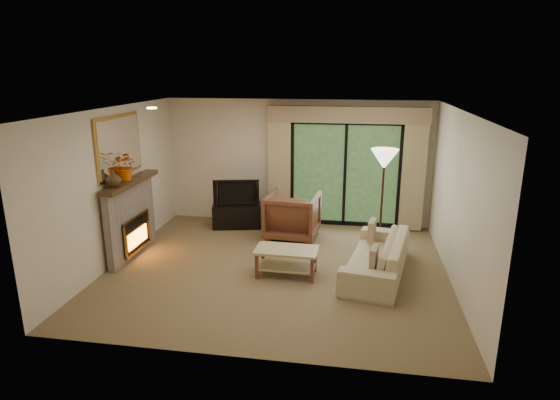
% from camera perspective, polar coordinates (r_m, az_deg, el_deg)
% --- Properties ---
extents(floor, '(5.50, 5.50, 0.00)m').
position_cam_1_polar(floor, '(7.83, -0.36, -8.36)').
color(floor, brown).
rests_on(floor, ground).
extents(ceiling, '(5.50, 5.50, 0.00)m').
position_cam_1_polar(ceiling, '(7.17, -0.40, 10.95)').
color(ceiling, white).
rests_on(ceiling, ground).
extents(wall_back, '(5.00, 0.00, 5.00)m').
position_cam_1_polar(wall_back, '(9.81, 2.11, 4.58)').
color(wall_back, beige).
rests_on(wall_back, ground).
extents(wall_front, '(5.00, 0.00, 5.00)m').
position_cam_1_polar(wall_front, '(5.07, -5.22, -6.34)').
color(wall_front, beige).
rests_on(wall_front, ground).
extents(wall_left, '(0.00, 5.00, 5.00)m').
position_cam_1_polar(wall_left, '(8.30, -19.43, 1.62)').
color(wall_left, beige).
rests_on(wall_left, ground).
extents(wall_right, '(0.00, 5.00, 5.00)m').
position_cam_1_polar(wall_right, '(7.45, 20.94, -0.08)').
color(wall_right, beige).
rests_on(wall_right, ground).
extents(fireplace, '(0.24, 1.70, 1.37)m').
position_cam_1_polar(fireplace, '(8.58, -17.73, -2.06)').
color(fireplace, gray).
rests_on(fireplace, floor).
extents(mirror, '(0.07, 1.45, 1.02)m').
position_cam_1_polar(mirror, '(8.34, -18.98, 6.28)').
color(mirror, '#BB8B3E').
rests_on(mirror, wall_left).
extents(sliding_door, '(2.26, 0.10, 2.16)m').
position_cam_1_polar(sliding_door, '(9.73, 7.92, 3.14)').
color(sliding_door, black).
rests_on(sliding_door, floor).
extents(curtain_left, '(0.45, 0.18, 2.35)m').
position_cam_1_polar(curtain_left, '(9.72, -0.07, 3.89)').
color(curtain_left, tan).
rests_on(curtain_left, floor).
extents(curtain_right, '(0.45, 0.18, 2.35)m').
position_cam_1_polar(curtain_right, '(9.66, 15.96, 3.20)').
color(curtain_right, tan).
rests_on(curtain_right, floor).
extents(cornice, '(3.20, 0.24, 0.32)m').
position_cam_1_polar(cornice, '(9.45, 8.19, 10.26)').
color(cornice, '#957B5D').
rests_on(cornice, wall_back).
extents(media_console, '(1.06, 0.65, 0.50)m').
position_cam_1_polar(media_console, '(9.77, -5.26, -1.90)').
color(media_console, black).
rests_on(media_console, floor).
extents(tv, '(0.94, 0.32, 0.54)m').
position_cam_1_polar(tv, '(9.62, -5.34, 1.03)').
color(tv, black).
rests_on(tv, media_console).
extents(armchair, '(1.05, 1.07, 0.90)m').
position_cam_1_polar(armchair, '(9.05, 1.53, -1.93)').
color(armchair, brown).
rests_on(armchair, floor).
extents(sofa, '(1.20, 2.24, 0.62)m').
position_cam_1_polar(sofa, '(7.69, 11.69, -6.66)').
color(sofa, tan).
rests_on(sofa, floor).
extents(pillow_near, '(0.15, 0.35, 0.34)m').
position_cam_1_polar(pillow_near, '(7.04, 11.36, -6.96)').
color(pillow_near, brown).
rests_on(pillow_near, sofa).
extents(pillow_far, '(0.16, 0.37, 0.36)m').
position_cam_1_polar(pillow_far, '(8.19, 11.14, -3.65)').
color(pillow_far, brown).
rests_on(pillow_far, sofa).
extents(coffee_table, '(1.00, 0.57, 0.45)m').
position_cam_1_polar(coffee_table, '(7.53, 0.80, -7.55)').
color(coffee_table, tan).
rests_on(coffee_table, floor).
extents(floor_lamp, '(0.61, 0.61, 1.83)m').
position_cam_1_polar(floor_lamp, '(8.65, 12.32, 0.08)').
color(floor_lamp, '#FFEECC').
rests_on(floor_lamp, floor).
extents(vase, '(0.27, 0.27, 0.27)m').
position_cam_1_polar(vase, '(7.94, -19.68, 2.50)').
color(vase, '#3B2A17').
rests_on(vase, fireplace).
extents(branches, '(0.50, 0.45, 0.51)m').
position_cam_1_polar(branches, '(8.27, -18.40, 3.96)').
color(branches, '#CC4F09').
rests_on(branches, fireplace).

